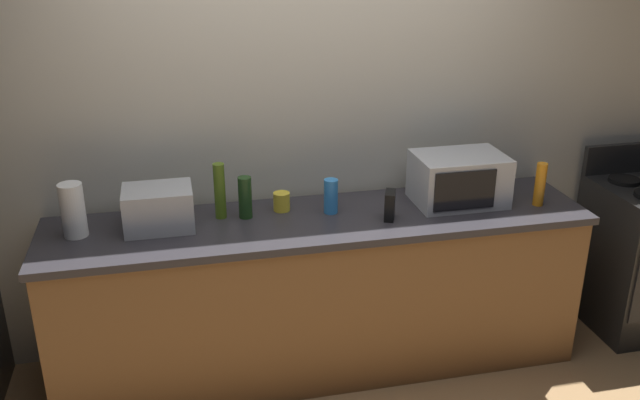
% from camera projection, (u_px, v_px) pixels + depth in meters
% --- Properties ---
extents(back_wall, '(6.40, 0.10, 2.70)m').
position_uv_depth(back_wall, '(304.00, 114.00, 3.75)').
color(back_wall, beige).
rests_on(back_wall, ground_plane).
extents(counter_run, '(2.84, 0.64, 0.90)m').
position_uv_depth(counter_run, '(320.00, 293.00, 3.72)').
color(counter_run, brown).
rests_on(counter_run, ground_plane).
extents(microwave, '(0.48, 0.35, 0.27)m').
position_uv_depth(microwave, '(459.00, 179.00, 3.70)').
color(microwave, '#B7BABF').
rests_on(microwave, counter_run).
extents(toaster_oven, '(0.34, 0.26, 0.21)m').
position_uv_depth(toaster_oven, '(158.00, 208.00, 3.40)').
color(toaster_oven, '#B7BABF').
rests_on(toaster_oven, counter_run).
extents(paper_towel_roll, '(0.12, 0.12, 0.27)m').
position_uv_depth(paper_towel_roll, '(73.00, 210.00, 3.30)').
color(paper_towel_roll, white).
rests_on(paper_towel_roll, counter_run).
extents(cordless_phone, '(0.09, 0.12, 0.15)m').
position_uv_depth(cordless_phone, '(390.00, 205.00, 3.51)').
color(cordless_phone, black).
rests_on(cordless_phone, counter_run).
extents(bottle_wine, '(0.07, 0.07, 0.22)m').
position_uv_depth(bottle_wine, '(245.00, 197.00, 3.52)').
color(bottle_wine, '#1E3F19').
rests_on(bottle_wine, counter_run).
extents(bottle_spray_cleaner, '(0.07, 0.07, 0.18)m').
position_uv_depth(bottle_spray_cleaner, '(331.00, 196.00, 3.58)').
color(bottle_spray_cleaner, '#338CE5').
rests_on(bottle_spray_cleaner, counter_run).
extents(bottle_dish_soap, '(0.06, 0.06, 0.24)m').
position_uv_depth(bottle_dish_soap, '(540.00, 184.00, 3.67)').
color(bottle_dish_soap, orange).
rests_on(bottle_dish_soap, counter_run).
extents(bottle_olive_oil, '(0.06, 0.06, 0.29)m').
position_uv_depth(bottle_olive_oil, '(220.00, 191.00, 3.50)').
color(bottle_olive_oil, '#4C6B19').
rests_on(bottle_olive_oil, counter_run).
extents(mug_yellow, '(0.09, 0.09, 0.10)m').
position_uv_depth(mug_yellow, '(282.00, 202.00, 3.63)').
color(mug_yellow, yellow).
rests_on(mug_yellow, counter_run).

